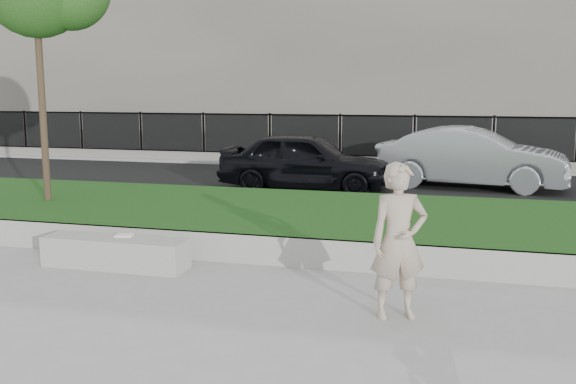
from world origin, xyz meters
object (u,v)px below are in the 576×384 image
(man, at_px, (399,241))
(book, at_px, (124,235))
(car_dark, at_px, (306,161))
(car_silver, at_px, (472,158))
(stone_bench, at_px, (115,253))

(man, relative_size, book, 7.17)
(book, bearing_deg, car_dark, 68.77)
(book, relative_size, car_silver, 0.05)
(stone_bench, height_order, car_silver, car_silver)
(car_dark, relative_size, car_silver, 0.91)
(stone_bench, xyz_separation_m, book, (0.08, 0.12, 0.21))
(stone_bench, relative_size, man, 1.21)
(book, xyz_separation_m, car_silver, (4.58, 8.07, 0.34))
(stone_bench, xyz_separation_m, man, (3.81, -0.93, 0.61))
(stone_bench, distance_m, car_dark, 6.88)
(car_dark, bearing_deg, car_silver, -68.73)
(book, height_order, car_silver, car_silver)
(man, height_order, car_dark, man)
(stone_bench, distance_m, book, 0.26)
(car_silver, bearing_deg, stone_bench, 158.72)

